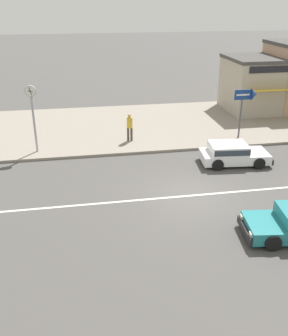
% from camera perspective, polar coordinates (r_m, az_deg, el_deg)
% --- Properties ---
extents(ground_plane, '(160.00, 160.00, 0.00)m').
position_cam_1_polar(ground_plane, '(17.63, 6.64, -4.02)').
color(ground_plane, '#4C4947').
extents(lane_centre_stripe, '(50.40, 0.14, 0.01)m').
position_cam_1_polar(lane_centre_stripe, '(17.63, 6.64, -4.01)').
color(lane_centre_stripe, silver).
rests_on(lane_centre_stripe, ground).
extents(kerb_strip, '(68.00, 10.00, 0.15)m').
position_cam_1_polar(kerb_strip, '(26.84, 0.48, 6.28)').
color(kerb_strip, gray).
rests_on(kerb_strip, ground).
extents(hatchback_white_4, '(3.73, 2.06, 1.10)m').
position_cam_1_polar(hatchback_white_4, '(21.09, 12.68, 2.12)').
color(hatchback_white_4, white).
rests_on(hatchback_white_4, ground).
extents(street_clock, '(0.58, 0.22, 3.69)m').
position_cam_1_polar(street_clock, '(22.01, -15.94, 8.82)').
color(street_clock, '#9E9EA3').
rests_on(street_clock, kerb_strip).
extents(arrow_signboard, '(1.39, 0.65, 2.99)m').
position_cam_1_polar(arrow_signboard, '(24.37, 15.19, 9.90)').
color(arrow_signboard, '#4C4C51').
rests_on(arrow_signboard, kerb_strip).
extents(pedestrian_mid_kerb, '(0.34, 0.34, 1.68)m').
position_cam_1_polar(pedestrian_mid_kerb, '(23.33, -2.09, 6.24)').
color(pedestrian_mid_kerb, '#4C4238').
rests_on(pedestrian_mid_kerb, kerb_strip).
extents(shopfront_corner_warung, '(6.39, 5.17, 3.94)m').
position_cam_1_polar(shopfront_corner_warung, '(31.33, 17.67, 11.64)').
color(shopfront_corner_warung, '#B2A893').
rests_on(shopfront_corner_warung, kerb_strip).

